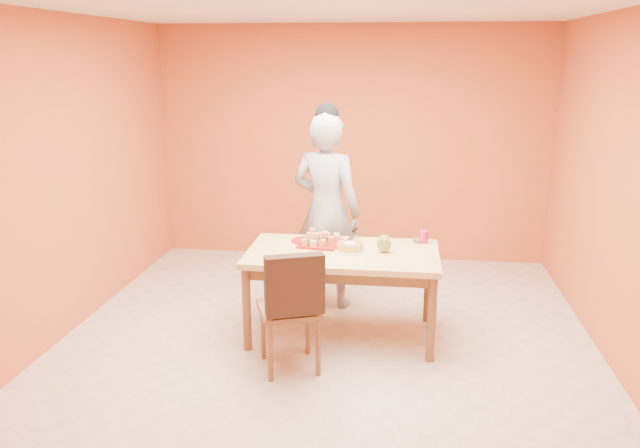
# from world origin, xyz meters

# --- Properties ---
(floor) EXTENTS (5.00, 5.00, 0.00)m
(floor) POSITION_xyz_m (0.00, 0.00, 0.00)
(floor) COLOR beige
(floor) RESTS_ON ground
(ceiling) EXTENTS (5.00, 5.00, 0.00)m
(ceiling) POSITION_xyz_m (0.00, 0.00, 2.70)
(ceiling) COLOR silver
(ceiling) RESTS_ON wall_back
(wall_back) EXTENTS (4.50, 0.00, 4.50)m
(wall_back) POSITION_xyz_m (0.00, 2.50, 1.35)
(wall_back) COLOR #C9532E
(wall_back) RESTS_ON floor
(wall_left) EXTENTS (0.00, 5.00, 5.00)m
(wall_left) POSITION_xyz_m (-2.25, 0.00, 1.35)
(wall_left) COLOR #C9532E
(wall_left) RESTS_ON floor
(wall_right) EXTENTS (0.00, 5.00, 5.00)m
(wall_right) POSITION_xyz_m (2.25, 0.00, 1.35)
(wall_right) COLOR #C9532E
(wall_right) RESTS_ON floor
(dining_table) EXTENTS (1.60, 0.90, 0.76)m
(dining_table) POSITION_xyz_m (0.12, 0.28, 0.67)
(dining_table) COLOR tan
(dining_table) RESTS_ON floor
(dining_chair) EXTENTS (0.60, 0.66, 0.98)m
(dining_chair) POSITION_xyz_m (-0.22, -0.38, 0.51)
(dining_chair) COLOR brown
(dining_chair) RESTS_ON floor
(pastry_pile) EXTENTS (0.31, 0.31, 0.10)m
(pastry_pile) POSITION_xyz_m (-0.09, 0.44, 0.83)
(pastry_pile) COLOR tan
(pastry_pile) RESTS_ON pastry_platter
(person) EXTENTS (0.78, 0.63, 1.85)m
(person) POSITION_xyz_m (-0.10, 0.99, 0.93)
(person) COLOR gray
(person) RESTS_ON floor
(pastry_platter) EXTENTS (0.38, 0.38, 0.02)m
(pastry_platter) POSITION_xyz_m (-0.09, 0.44, 0.77)
(pastry_platter) COLOR maroon
(pastry_platter) RESTS_ON dining_table
(red_dinner_plate) EXTENTS (0.24, 0.24, 0.01)m
(red_dinner_plate) POSITION_xyz_m (-0.24, 0.52, 0.77)
(red_dinner_plate) COLOR maroon
(red_dinner_plate) RESTS_ON dining_table
(white_cake_plate) EXTENTS (0.35, 0.35, 0.01)m
(white_cake_plate) POSITION_xyz_m (0.18, 0.31, 0.77)
(white_cake_plate) COLOR silver
(white_cake_plate) RESTS_ON dining_table
(sponge_cake) EXTENTS (0.26, 0.26, 0.05)m
(sponge_cake) POSITION_xyz_m (0.18, 0.31, 0.80)
(sponge_cake) COLOR gold
(sponge_cake) RESTS_ON white_cake_plate
(cake_server) EXTENTS (0.10, 0.26, 0.01)m
(cake_server) POSITION_xyz_m (0.19, 0.49, 0.83)
(cake_server) COLOR silver
(cake_server) RESTS_ON sponge_cake
(egg_ornament) EXTENTS (0.14, 0.12, 0.15)m
(egg_ornament) POSITION_xyz_m (0.46, 0.29, 0.84)
(egg_ornament) COLOR olive
(egg_ornament) RESTS_ON dining_table
(magenta_glass) EXTENTS (0.09, 0.09, 0.11)m
(magenta_glass) POSITION_xyz_m (0.80, 0.62, 0.81)
(magenta_glass) COLOR #B51B42
(magenta_glass) RESTS_ON dining_table
(checker_tin) EXTENTS (0.12, 0.12, 0.03)m
(checker_tin) POSITION_xyz_m (0.76, 0.63, 0.77)
(checker_tin) COLOR #3B1D10
(checker_tin) RESTS_ON dining_table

